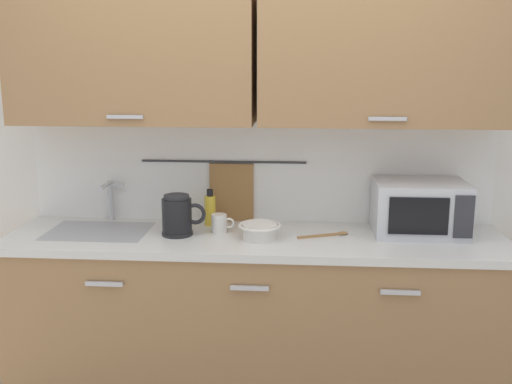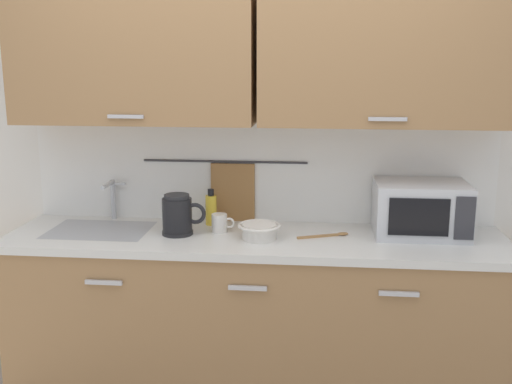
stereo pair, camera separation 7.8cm
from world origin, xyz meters
name	(u,v)px [view 1 (the left image)]	position (x,y,z in m)	size (l,w,h in m)	color
counter_unit	(253,317)	(-0.01, 0.30, 0.46)	(2.53, 0.64, 0.90)	#997047
back_wall_assembly	(258,108)	(0.00, 0.53, 1.52)	(3.70, 0.41, 2.50)	silver
sink_faucet	(110,195)	(-0.82, 0.53, 1.04)	(0.09, 0.17, 0.22)	#B2B5BA
microwave	(419,208)	(0.83, 0.41, 1.04)	(0.46, 0.35, 0.27)	silver
electric_kettle	(178,216)	(-0.39, 0.28, 1.00)	(0.23, 0.16, 0.21)	black
dish_soap_bottle	(210,209)	(-0.26, 0.49, 0.99)	(0.06, 0.06, 0.20)	yellow
mug_near_sink	(220,223)	(-0.19, 0.35, 0.95)	(0.12, 0.08, 0.09)	silver
mixing_bowl	(260,230)	(0.03, 0.25, 0.94)	(0.21, 0.21, 0.08)	silver
wooden_spoon	(329,235)	(0.38, 0.33, 0.91)	(0.27, 0.13, 0.01)	#9E7042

